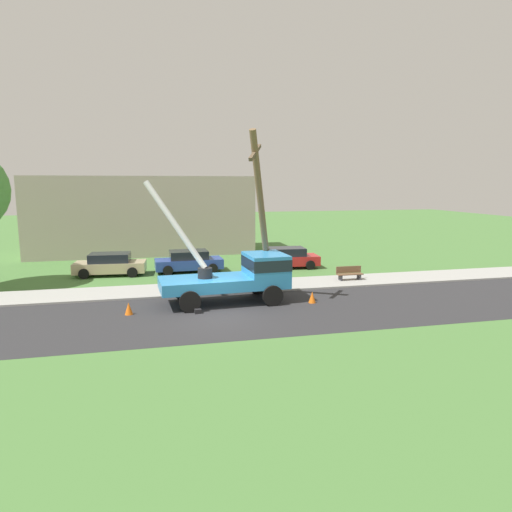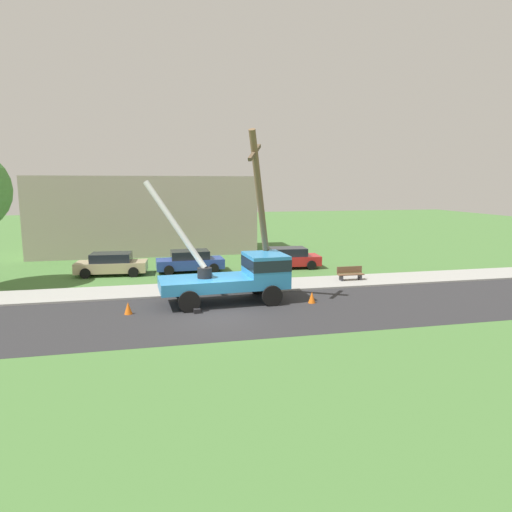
% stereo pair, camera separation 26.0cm
% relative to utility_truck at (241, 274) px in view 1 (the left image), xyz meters
% --- Properties ---
extents(ground_plane, '(120.00, 120.00, 0.00)m').
position_rel_utility_truck_xyz_m(ground_plane, '(-1.44, 9.95, -1.41)').
color(ground_plane, '#477538').
extents(road_asphalt, '(80.00, 7.17, 0.01)m').
position_rel_utility_truck_xyz_m(road_asphalt, '(-1.44, -2.05, -1.40)').
color(road_asphalt, '#2B2B2D').
rests_on(road_asphalt, ground).
extents(sidewalk_strip, '(80.00, 2.99, 0.10)m').
position_rel_utility_truck_xyz_m(sidewalk_strip, '(-1.44, 3.03, -1.36)').
color(sidewalk_strip, '#9E9E99').
rests_on(sidewalk_strip, ground).
extents(utility_truck, '(6.89, 3.21, 5.98)m').
position_rel_utility_truck_xyz_m(utility_truck, '(0.00, 0.00, 0.00)').
color(utility_truck, '#2D84C6').
rests_on(utility_truck, ground).
extents(leaning_utility_pole, '(2.21, 3.85, 8.34)m').
position_rel_utility_truck_xyz_m(leaning_utility_pole, '(1.18, 0.40, 2.85)').
color(leaning_utility_pole, brown).
rests_on(leaning_utility_pole, ground).
extents(traffic_cone_ahead, '(0.36, 0.36, 0.56)m').
position_rel_utility_truck_xyz_m(traffic_cone_ahead, '(3.37, -1.08, -1.13)').
color(traffic_cone_ahead, orange).
rests_on(traffic_cone_ahead, ground).
extents(traffic_cone_behind, '(0.36, 0.36, 0.56)m').
position_rel_utility_truck_xyz_m(traffic_cone_behind, '(-5.35, -1.11, -1.13)').
color(traffic_cone_behind, orange).
rests_on(traffic_cone_behind, ground).
extents(parked_sedan_tan, '(4.52, 2.23, 1.42)m').
position_rel_utility_truck_xyz_m(parked_sedan_tan, '(-6.85, 8.29, -0.70)').
color(parked_sedan_tan, tan).
rests_on(parked_sedan_tan, ground).
extents(parked_sedan_blue, '(4.46, 2.12, 1.42)m').
position_rel_utility_truck_xyz_m(parked_sedan_blue, '(-1.85, 8.32, -0.70)').
color(parked_sedan_blue, '#263F99').
rests_on(parked_sedan_blue, ground).
extents(parked_sedan_red, '(4.51, 2.21, 1.42)m').
position_rel_utility_truck_xyz_m(parked_sedan_red, '(4.88, 8.15, -0.70)').
color(parked_sedan_red, '#B21E1E').
rests_on(parked_sedan_red, ground).
extents(park_bench, '(1.60, 0.45, 0.90)m').
position_rel_utility_truck_xyz_m(park_bench, '(7.27, 3.10, -0.95)').
color(park_bench, brown).
rests_on(park_bench, ground).
extents(lowrise_building_backdrop, '(18.00, 6.00, 6.40)m').
position_rel_utility_truck_xyz_m(lowrise_building_backdrop, '(-4.77, 17.87, 1.79)').
color(lowrise_building_backdrop, '#A5998C').
rests_on(lowrise_building_backdrop, ground).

